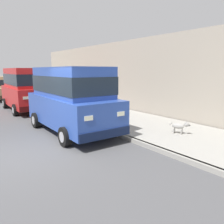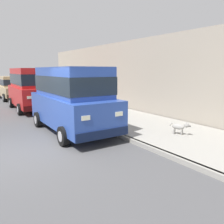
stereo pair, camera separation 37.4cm
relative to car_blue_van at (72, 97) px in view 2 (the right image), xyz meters
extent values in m
plane|color=#4C4C4F|center=(-2.14, -1.43, -1.39)|extent=(80.00, 80.00, 0.00)
cube|color=gray|center=(1.06, -1.43, -1.32)|extent=(0.16, 64.00, 0.14)
cube|color=#99968E|center=(2.86, -1.43, -1.32)|extent=(3.60, 64.00, 0.14)
cube|color=#28479E|center=(0.00, 0.00, -0.52)|extent=(1.98, 4.83, 1.10)
cube|color=#28479E|center=(0.00, 0.00, 0.58)|extent=(1.74, 3.83, 1.10)
cube|color=#19232D|center=(0.00, 0.00, 0.49)|extent=(1.78, 3.87, 0.61)
cube|color=#0E1837|center=(-0.04, -2.35, -0.93)|extent=(1.87, 0.23, 0.28)
cube|color=#0E1837|center=(0.04, 2.35, -0.93)|extent=(1.87, 0.23, 0.28)
cylinder|color=black|center=(0.92, -1.50, -1.07)|extent=(0.23, 0.64, 0.64)
cylinder|color=#9E9EA3|center=(0.92, -1.50, -1.07)|extent=(0.25, 0.36, 0.35)
cylinder|color=black|center=(-0.98, -1.47, -1.07)|extent=(0.23, 0.64, 0.64)
cylinder|color=#9E9EA3|center=(-0.98, -1.47, -1.07)|extent=(0.25, 0.36, 0.35)
cylinder|color=black|center=(0.98, 1.47, -1.07)|extent=(0.23, 0.64, 0.64)
cylinder|color=#9E9EA3|center=(0.98, 1.47, -1.07)|extent=(0.25, 0.36, 0.35)
cylinder|color=black|center=(-0.92, 1.50, -1.07)|extent=(0.23, 0.64, 0.64)
cylinder|color=#9E9EA3|center=(-0.92, 1.50, -1.07)|extent=(0.25, 0.36, 0.35)
cube|color=#EAEACC|center=(0.55, -2.39, -0.36)|extent=(0.28, 0.08, 0.14)
cube|color=#EAEACC|center=(-0.63, -2.37, -0.36)|extent=(0.28, 0.08, 0.14)
cube|color=red|center=(0.00, 6.09, -0.52)|extent=(2.07, 4.86, 1.10)
cube|color=red|center=(0.00, 6.09, 0.58)|extent=(1.80, 3.86, 1.10)
cube|color=#19232D|center=(0.00, 6.09, 0.49)|extent=(1.84, 3.90, 0.61)
cube|color=#400A0A|center=(-0.08, 3.74, -0.93)|extent=(1.87, 0.26, 0.28)
cube|color=#400A0A|center=(0.09, 8.44, -0.93)|extent=(1.87, 0.26, 0.28)
cylinder|color=black|center=(0.90, 4.57, -1.07)|extent=(0.24, 0.65, 0.64)
cylinder|color=#9E9EA3|center=(0.90, 4.57, -1.07)|extent=(0.25, 0.36, 0.35)
cylinder|color=black|center=(-1.00, 4.63, -1.07)|extent=(0.24, 0.65, 0.64)
cylinder|color=#9E9EA3|center=(-1.00, 4.63, -1.07)|extent=(0.25, 0.36, 0.35)
cylinder|color=black|center=(1.00, 7.54, -1.07)|extent=(0.24, 0.65, 0.64)
cylinder|color=#9E9EA3|center=(1.00, 7.54, -1.07)|extent=(0.25, 0.36, 0.35)
cylinder|color=black|center=(-0.89, 7.61, -1.07)|extent=(0.24, 0.65, 0.64)
cylinder|color=#9E9EA3|center=(-0.89, 7.61, -1.07)|extent=(0.25, 0.36, 0.35)
cube|color=#EAEACC|center=(0.51, 3.69, -0.36)|extent=(0.28, 0.09, 0.14)
cube|color=#EAEACC|center=(-0.67, 3.73, -0.36)|extent=(0.28, 0.09, 0.14)
cube|color=tan|center=(0.07, 12.16, -0.69)|extent=(1.86, 4.52, 0.76)
cube|color=tan|center=(0.07, 12.26, 0.11)|extent=(1.61, 2.12, 0.84)
cube|color=#19232D|center=(0.07, 12.26, 0.04)|extent=(1.65, 2.16, 0.46)
cube|color=#3E3527|center=(0.10, 9.96, -0.93)|extent=(1.77, 0.22, 0.28)
cube|color=#3E3527|center=(0.05, 14.36, -0.93)|extent=(1.77, 0.22, 0.28)
cylinder|color=black|center=(0.99, 10.78, -1.07)|extent=(0.23, 0.64, 0.64)
cylinder|color=#9E9EA3|center=(0.99, 10.78, -1.07)|extent=(0.24, 0.36, 0.35)
cylinder|color=black|center=(-0.81, 10.75, -1.07)|extent=(0.23, 0.64, 0.64)
cylinder|color=#9E9EA3|center=(-0.81, 10.75, -1.07)|extent=(0.24, 0.36, 0.35)
cylinder|color=black|center=(0.96, 13.57, -1.07)|extent=(0.23, 0.64, 0.64)
cylinder|color=#9E9EA3|center=(0.96, 13.57, -1.07)|extent=(0.24, 0.36, 0.35)
cube|color=#EAEACC|center=(0.66, 9.94, -0.58)|extent=(0.28, 0.08, 0.14)
cube|color=#EAEACC|center=(-0.45, 9.92, -0.58)|extent=(0.28, 0.08, 0.14)
ellipsoid|color=#999691|center=(2.76, -2.98, -0.97)|extent=(0.37, 0.48, 0.20)
cylinder|color=#999691|center=(2.87, -3.08, -1.16)|extent=(0.05, 0.05, 0.18)
cylinder|color=#999691|center=(2.76, -3.13, -1.16)|extent=(0.05, 0.05, 0.18)
cylinder|color=#999691|center=(2.75, -2.83, -1.16)|extent=(0.05, 0.05, 0.18)
cylinder|color=#999691|center=(2.64, -2.88, -1.16)|extent=(0.05, 0.05, 0.18)
sphere|color=#999691|center=(2.88, -3.24, -0.88)|extent=(0.17, 0.17, 0.17)
ellipsoid|color=#54524F|center=(2.91, -3.32, -0.90)|extent=(0.11, 0.13, 0.06)
cone|color=#999691|center=(2.92, -3.21, -0.80)|extent=(0.06, 0.06, 0.07)
cone|color=#999691|center=(2.83, -3.25, -0.80)|extent=(0.06, 0.06, 0.07)
cylinder|color=#999691|center=(2.65, -2.74, -0.91)|extent=(0.08, 0.12, 0.13)
cube|color=#9E9384|center=(4.96, 3.60, 0.65)|extent=(0.50, 20.00, 4.09)
camera|label=1|loc=(-3.90, -7.95, 1.01)|focal=36.29mm
camera|label=2|loc=(-3.59, -8.17, 1.01)|focal=36.29mm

